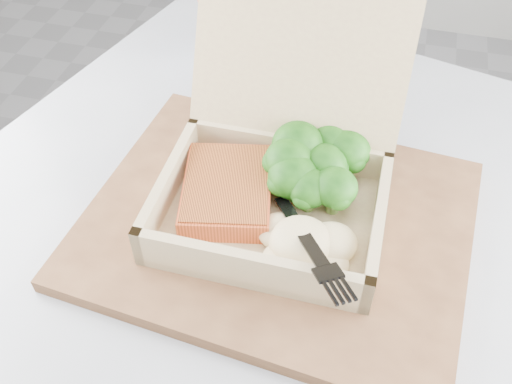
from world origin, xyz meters
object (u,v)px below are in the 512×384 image
(takeout_container, at_px, (280,158))
(paper_cup, at_px, (227,21))
(serving_tray, at_px, (277,223))
(cafe_table, at_px, (281,319))

(takeout_container, xyz_separation_m, paper_cup, (-0.13, 0.26, -0.01))
(serving_tray, relative_size, paper_cup, 3.95)
(serving_tray, distance_m, paper_cup, 0.33)
(cafe_table, height_order, paper_cup, paper_cup)
(serving_tray, height_order, takeout_container, takeout_container)
(takeout_container, height_order, paper_cup, takeout_container)
(cafe_table, relative_size, takeout_container, 3.68)
(cafe_table, xyz_separation_m, takeout_container, (-0.02, 0.03, 0.25))
(cafe_table, bearing_deg, serving_tray, -159.15)
(serving_tray, xyz_separation_m, paper_cup, (-0.14, 0.30, 0.04))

